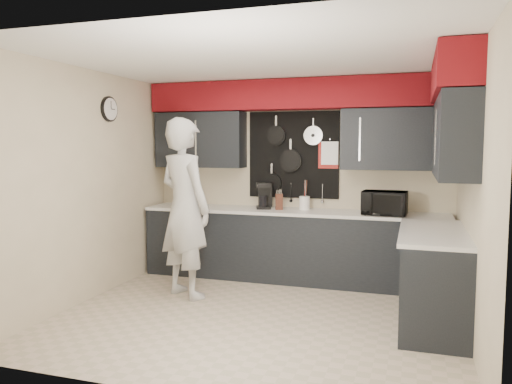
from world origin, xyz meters
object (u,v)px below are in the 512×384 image
(utensil_crock, at_px, (304,203))
(person, at_px, (185,208))
(knife_block, at_px, (279,202))
(microwave, at_px, (385,203))
(coffee_maker, at_px, (264,195))

(utensil_crock, relative_size, person, 0.09)
(person, bearing_deg, knife_block, -103.15)
(microwave, bearing_deg, knife_block, -180.00)
(knife_block, bearing_deg, microwave, -22.59)
(microwave, bearing_deg, utensil_crock, 173.66)
(knife_block, height_order, person, person)
(microwave, distance_m, coffee_maker, 1.56)
(microwave, distance_m, person, 2.37)
(utensil_crock, bearing_deg, microwave, -10.06)
(microwave, relative_size, utensil_crock, 2.93)
(utensil_crock, bearing_deg, knife_block, -163.51)
(coffee_maker, bearing_deg, microwave, -25.60)
(coffee_maker, height_order, person, person)
(coffee_maker, bearing_deg, person, -139.55)
(knife_block, distance_m, utensil_crock, 0.33)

